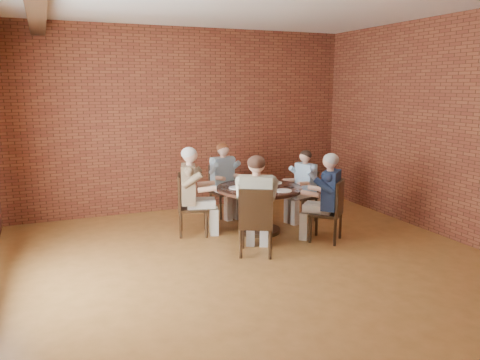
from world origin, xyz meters
name	(u,v)px	position (x,y,z in m)	size (l,w,h in m)	color
floor	(265,272)	(0.00, 0.00, 0.00)	(7.00, 7.00, 0.00)	#9E6831
wall_back	(186,120)	(0.00, 3.50, 1.70)	(7.00, 7.00, 0.00)	brown
wall_right	(465,130)	(3.25, 0.00, 1.70)	(7.00, 7.00, 0.00)	brown
dining_table	(259,200)	(0.64, 1.56, 0.53)	(1.37, 1.37, 0.75)	#311D10
chair_a	(306,193)	(1.69, 1.86, 0.49)	(0.48, 0.48, 0.89)	#311D10
diner_a	(303,186)	(1.62, 1.84, 0.62)	(0.48, 0.59, 1.25)	teal
chair_b	(222,188)	(0.45, 2.77, 0.51)	(0.49, 0.49, 0.94)	#311D10
diner_b	(224,180)	(0.46, 2.68, 0.67)	(0.53, 0.65, 1.33)	gray
chair_c	(187,202)	(-0.47, 1.89, 0.52)	(0.57, 0.57, 0.98)	#311D10
diner_c	(193,191)	(-0.38, 1.86, 0.70)	(0.57, 0.70, 1.40)	brown
chair_d	(256,220)	(0.13, 0.57, 0.53)	(0.63, 0.63, 0.98)	#311D10
diner_d	(256,205)	(0.18, 0.66, 0.71)	(0.58, 0.71, 1.41)	#C6AC9B
chair_e	(332,209)	(1.46, 0.71, 0.51)	(0.62, 0.62, 0.95)	#311D10
diner_e	(327,198)	(1.40, 0.77, 0.68)	(0.54, 0.67, 1.35)	#1B294B
plate_a	(274,183)	(1.00, 1.74, 0.76)	(0.26, 0.26, 0.01)	white
plate_b	(253,180)	(0.76, 2.05, 0.76)	(0.26, 0.26, 0.01)	white
plate_c	(237,188)	(0.28, 1.62, 0.76)	(0.26, 0.26, 0.01)	white
plate_d	(283,191)	(0.85, 1.14, 0.76)	(0.26, 0.26, 0.01)	white
glass_a	(269,180)	(0.86, 1.67, 0.82)	(0.07, 0.07, 0.14)	white
glass_b	(263,181)	(0.75, 1.66, 0.82)	(0.07, 0.07, 0.14)	white
glass_c	(247,179)	(0.57, 1.91, 0.82)	(0.07, 0.07, 0.14)	white
glass_d	(253,182)	(0.57, 1.65, 0.82)	(0.07, 0.07, 0.14)	white
glass_e	(245,184)	(0.38, 1.53, 0.82)	(0.07, 0.07, 0.14)	white
glass_f	(256,188)	(0.42, 1.20, 0.82)	(0.07, 0.07, 0.14)	white
glass_g	(265,185)	(0.65, 1.36, 0.82)	(0.07, 0.07, 0.14)	white
smartphone	(289,187)	(1.08, 1.37, 0.75)	(0.07, 0.15, 0.01)	black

